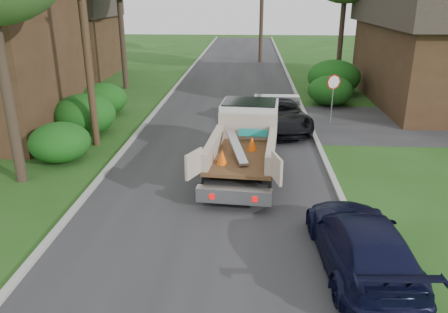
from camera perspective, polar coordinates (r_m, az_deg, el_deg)
ground at (r=14.06m, az=-1.47°, el=-5.48°), size 120.00×120.00×0.00m
road at (r=23.44m, az=0.62°, el=5.27°), size 8.00×90.00×0.02m
curb_left at (r=23.98m, az=-9.26°, el=5.48°), size 0.20×90.00×0.12m
curb_right at (r=23.59m, az=10.66°, el=5.15°), size 0.20×90.00×0.12m
stop_sign at (r=22.40m, az=14.06°, el=8.61°), size 0.71×0.32×2.48m
utility_pole at (r=18.80m, az=-17.85°, el=16.57°), size 2.42×1.25×10.00m
house_left_far at (r=37.69m, az=-20.02°, el=14.57°), size 7.56×7.56×6.00m
hedge_left_a at (r=18.05m, az=-20.65°, el=1.76°), size 2.34×2.34×1.53m
hedge_left_b at (r=21.21m, az=-17.78°, el=5.25°), size 2.86×2.86×1.87m
hedge_left_c at (r=24.52m, az=-15.58°, el=7.24°), size 2.60×2.60×1.70m
hedge_right_a at (r=26.55m, az=13.71°, el=8.37°), size 2.60×2.60×1.70m
hedge_right_b at (r=29.53m, az=14.15°, el=10.02°), size 3.38×3.38×2.21m
flatbed_truck at (r=16.20m, az=2.96°, el=2.78°), size 2.98×6.18×2.27m
black_pickup at (r=21.20m, az=6.88°, el=5.59°), size 3.43×5.82×1.52m
navy_suv at (r=10.90m, az=17.48°, el=-10.65°), size 2.22×4.86×1.38m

